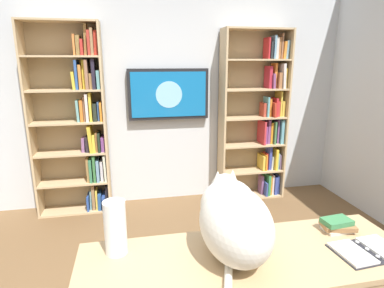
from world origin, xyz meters
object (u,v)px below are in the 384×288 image
at_px(coffee_mug, 252,229).
at_px(desk_book_stack, 337,225).
at_px(open_binder, 367,251).
at_px(paper_towel_roll, 115,228).
at_px(bookshelf_left, 260,119).
at_px(bookshelf_right, 79,122).
at_px(desk, 250,279).
at_px(cat, 233,218).
at_px(wall_mounted_tv, 169,94).

relative_size(coffee_mug, desk_book_stack, 0.49).
xyz_separation_m(open_binder, paper_towel_roll, (1.24, -0.25, 0.13)).
bearing_deg(bookshelf_left, coffee_mug, 66.18).
height_order(bookshelf_left, bookshelf_right, bookshelf_right).
bearing_deg(paper_towel_roll, desk, 163.96).
height_order(open_binder, paper_towel_roll, paper_towel_roll).
bearing_deg(desk, cat, -41.25).
height_order(wall_mounted_tv, coffee_mug, wall_mounted_tv).
height_order(wall_mounted_tv, paper_towel_roll, wall_mounted_tv).
relative_size(wall_mounted_tv, cat, 1.45).
bearing_deg(cat, bookshelf_left, -115.96).
height_order(open_binder, desk_book_stack, desk_book_stack).
bearing_deg(open_binder, wall_mounted_tv, -74.96).
bearing_deg(coffee_mug, paper_towel_roll, -0.12).
bearing_deg(paper_towel_roll, wall_mounted_tv, -104.06).
height_order(bookshelf_left, paper_towel_roll, bookshelf_left).
relative_size(bookshelf_right, open_binder, 6.10).
bearing_deg(coffee_mug, desk, 67.03).
bearing_deg(bookshelf_right, coffee_mug, 118.34).
xyz_separation_m(bookshelf_left, open_binder, (0.45, 2.43, -0.24)).
bearing_deg(paper_towel_roll, coffee_mug, 179.88).
distance_m(bookshelf_left, paper_towel_roll, 2.76).
bearing_deg(desk_book_stack, bookshelf_right, -52.84).
relative_size(wall_mounted_tv, desk, 0.56).
distance_m(bookshelf_left, desk_book_stack, 2.27).
bearing_deg(bookshelf_left, cat, 64.04).
distance_m(wall_mounted_tv, coffee_mug, 2.33).
bearing_deg(bookshelf_left, wall_mounted_tv, -4.36).
relative_size(bookshelf_right, paper_towel_roll, 7.55).
height_order(bookshelf_right, open_binder, bookshelf_right).
relative_size(bookshelf_left, cat, 3.19).
xyz_separation_m(bookshelf_right, wall_mounted_tv, (-1.02, -0.09, 0.28)).
bearing_deg(bookshelf_left, desk_book_stack, 78.17).
bearing_deg(cat, bookshelf_right, -66.05).
distance_m(bookshelf_left, open_binder, 2.48).
height_order(bookshelf_left, coffee_mug, bookshelf_left).
height_order(bookshelf_left, desk, bookshelf_left).
bearing_deg(bookshelf_right, open_binder, 124.91).
distance_m(desk, paper_towel_roll, 0.72).
distance_m(bookshelf_right, wall_mounted_tv, 1.06).
xyz_separation_m(desk, cat, (0.08, -0.07, 0.31)).
distance_m(bookshelf_right, paper_towel_roll, 2.23).
bearing_deg(desk, coffee_mug, -112.97).
bearing_deg(desk, bookshelf_left, -113.75).
height_order(wall_mounted_tv, open_binder, wall_mounted_tv).
bearing_deg(cat, desk_book_stack, -172.52).
height_order(bookshelf_right, cat, bookshelf_right).
xyz_separation_m(cat, paper_towel_roll, (0.57, -0.12, -0.06)).
bearing_deg(wall_mounted_tv, coffee_mug, 93.97).
height_order(paper_towel_roll, desk_book_stack, paper_towel_roll).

